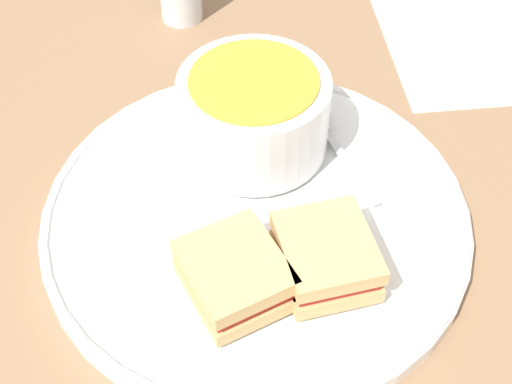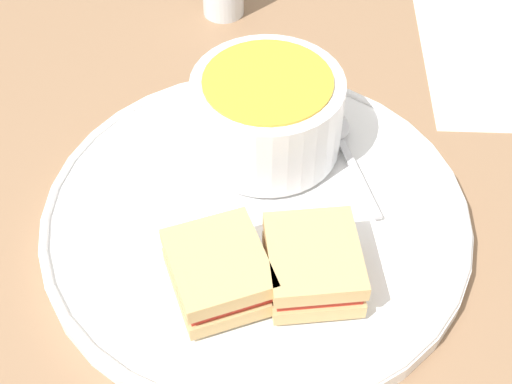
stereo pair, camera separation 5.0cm
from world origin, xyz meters
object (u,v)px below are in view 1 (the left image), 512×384
Objects in this scene: soup_bowl at (254,112)px; sandwich_half_far at (326,256)px; spoon at (322,125)px; sandwich_half_near at (230,274)px.

soup_bowl is 1.32× the size of sandwich_half_far.
sandwich_half_far is (-0.07, 0.11, -0.02)m from soup_bowl.
spoon is (-0.05, -0.03, -0.03)m from soup_bowl.
sandwich_half_far reaches higher than spoon.
sandwich_half_far is (-0.06, -0.03, 0.00)m from sandwich_half_near.
spoon is 0.17m from sandwich_half_near.
sandwich_half_near is at bearing 24.08° from sandwich_half_far.
sandwich_half_far is (-0.02, 0.14, 0.01)m from spoon.
sandwich_half_far is at bearing 122.44° from soup_bowl.
soup_bowl is at bearing -57.56° from sandwich_half_far.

